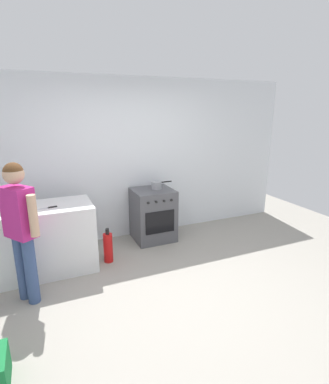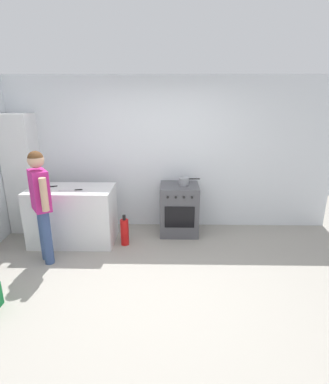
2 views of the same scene
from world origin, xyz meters
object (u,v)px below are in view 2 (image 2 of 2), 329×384
object	(u,v)px
oven_left	(179,209)
knife_chef	(48,187)
larder_cabinet	(23,174)
person	(41,199)
pot	(184,181)
knife_paring	(47,185)
knife_bread	(71,190)
fire_extinguisher	(125,232)

from	to	relation	value
oven_left	knife_chef	size ratio (longest dim) A/B	2.98
knife_chef	larder_cabinet	bearing A→B (deg)	142.93
person	pot	bearing A→B (deg)	27.41
pot	knife_paring	distance (m)	2.20
knife_bread	larder_cabinet	bearing A→B (deg)	149.46
oven_left	larder_cabinet	bearing A→B (deg)	177.80
fire_extinguisher	knife_chef	bearing A→B (deg)	173.43
knife_paring	larder_cabinet	size ratio (longest dim) A/B	0.11
pot	knife_paring	bearing A→B (deg)	-172.90
knife_bread	knife_paring	bearing A→B (deg)	152.35
pot	knife_bread	bearing A→B (deg)	-163.38
knife_paring	larder_cabinet	distance (m)	0.65
pot	knife_bread	world-z (taller)	pot
knife_chef	pot	bearing A→B (deg)	9.71
pot	knife_paring	world-z (taller)	pot
knife_bread	oven_left	bearing A→B (deg)	16.52
fire_extinguisher	person	bearing A→B (deg)	-153.17
knife_paring	person	world-z (taller)	person
person	knife_chef	bearing A→B (deg)	104.05
pot	larder_cabinet	world-z (taller)	larder_cabinet
oven_left	pot	distance (m)	0.49
knife_chef	person	bearing A→B (deg)	-75.95
oven_left	fire_extinguisher	world-z (taller)	oven_left
pot	knife_chef	world-z (taller)	pot
pot	person	distance (m)	2.23
pot	larder_cabinet	distance (m)	2.73
knife_paring	oven_left	bearing A→B (deg)	6.66
knife_chef	larder_cabinet	world-z (taller)	larder_cabinet
oven_left	knife_paring	distance (m)	2.18
knife_paring	knife_bread	bearing A→B (deg)	-27.65
oven_left	fire_extinguisher	size ratio (longest dim) A/B	1.70
oven_left	pot	size ratio (longest dim) A/B	2.43
pot	knife_chef	xyz separation A→B (m)	(-2.14, -0.37, -0.01)
knife_paring	person	size ratio (longest dim) A/B	0.13
knife_bread	person	distance (m)	0.57
pot	person	xyz separation A→B (m)	(-1.98, -1.02, 0.03)
pot	knife_chef	bearing A→B (deg)	-170.29
knife_chef	knife_paring	size ratio (longest dim) A/B	1.35
oven_left	pot	world-z (taller)	pot
person	oven_left	bearing A→B (deg)	27.74
knife_paring	larder_cabinet	xyz separation A→B (m)	(-0.54, 0.35, 0.09)
knife_paring	larder_cabinet	bearing A→B (deg)	147.11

